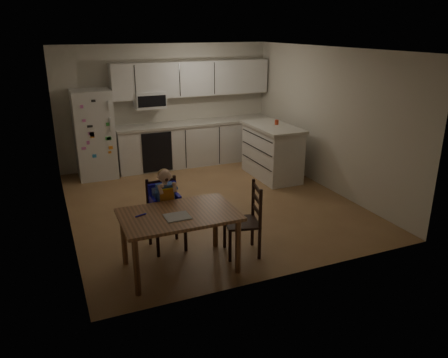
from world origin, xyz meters
TOP-DOWN VIEW (x-y plane):
  - room at (0.00, 0.48)m, footprint 4.52×5.01m
  - refrigerator at (-1.55, 2.15)m, footprint 0.72×0.70m
  - kitchen_run at (0.50, 2.24)m, footprint 3.37×0.62m
  - kitchen_island at (1.61, 0.78)m, footprint 0.73×1.39m
  - red_cup at (1.72, 0.84)m, footprint 0.07×0.07m
  - dining_table at (-1.09, -1.84)m, footprint 1.37×0.88m
  - napkin at (-1.14, -1.94)m, footprint 0.29×0.25m
  - toddler_spoon at (-1.54, -1.74)m, footprint 0.12×0.06m
  - chair_booster at (-1.10, -1.23)m, footprint 0.43×0.43m
  - chair_side at (-0.15, -1.81)m, footprint 0.50×0.50m

SIDE VIEW (x-z plane):
  - kitchen_island at x=1.61m, z-range 0.00..1.03m
  - chair_side at x=-0.15m, z-range 0.06..1.01m
  - dining_table at x=-1.09m, z-range 0.27..1.00m
  - chair_booster at x=-1.10m, z-range 0.11..1.22m
  - napkin at x=-1.14m, z-range 0.73..0.75m
  - toddler_spoon at x=-1.54m, z-range 0.73..0.75m
  - refrigerator at x=-1.55m, z-range 0.00..1.70m
  - kitchen_run at x=0.50m, z-range -0.20..1.95m
  - red_cup at x=1.72m, z-range 1.03..1.12m
  - room at x=0.00m, z-range -0.01..2.51m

